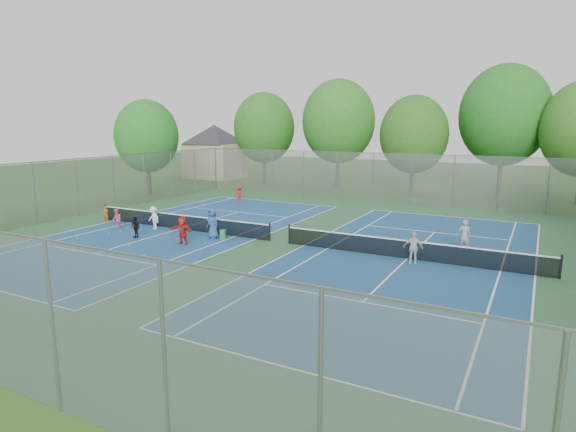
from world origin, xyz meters
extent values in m
plane|color=#30591B|center=(0.00, 0.00, 0.00)|extent=(120.00, 120.00, 0.00)
cube|color=#2A5A35|center=(0.00, 0.00, 0.01)|extent=(32.00, 32.00, 0.01)
cube|color=navy|center=(-7.00, 0.00, 0.02)|extent=(10.97, 23.77, 0.01)
cube|color=navy|center=(7.00, 0.00, 0.02)|extent=(10.97, 23.77, 0.01)
cube|color=black|center=(-7.00, 0.00, 0.46)|extent=(12.87, 0.10, 0.91)
cube|color=black|center=(7.00, 0.00, 0.46)|extent=(12.87, 0.10, 0.91)
cube|color=gray|center=(0.00, 16.00, 2.00)|extent=(32.00, 0.10, 4.00)
cube|color=gray|center=(-16.00, 0.00, 2.00)|extent=(0.10, 32.00, 4.00)
cube|color=#B7A88C|center=(-22.00, 24.00, 2.00)|extent=(6.00, 5.00, 4.00)
pyramid|color=#2D2D33|center=(-22.00, 24.00, 6.20)|extent=(11.03, 11.03, 2.20)
cylinder|color=#443326|center=(-14.00, 22.00, 1.75)|extent=(0.36, 0.36, 3.50)
ellipsoid|color=#26621C|center=(-14.00, 22.00, 5.90)|extent=(6.40, 6.40, 7.36)
cylinder|color=#443326|center=(-6.00, 23.00, 1.93)|extent=(0.36, 0.36, 3.85)
ellipsoid|color=#296A1E|center=(-6.00, 23.00, 6.55)|extent=(7.20, 7.20, 8.28)
cylinder|color=#443326|center=(2.00, 21.00, 1.57)|extent=(0.36, 0.36, 3.15)
ellipsoid|color=#2A5D1B|center=(2.00, 21.00, 5.40)|extent=(6.00, 6.00, 6.90)
cylinder|color=#443326|center=(9.00, 24.00, 2.10)|extent=(0.36, 0.36, 4.20)
ellipsoid|color=#1F611C|center=(9.00, 24.00, 7.05)|extent=(7.60, 7.60, 8.74)
cylinder|color=#443326|center=(-19.00, 10.00, 1.57)|extent=(0.36, 0.36, 3.15)
ellipsoid|color=#226C1F|center=(-19.00, 10.00, 5.25)|extent=(5.60, 5.60, 6.44)
cube|color=#1832B9|center=(-6.39, -0.55, 0.16)|extent=(0.50, 0.50, 0.33)
cube|color=#24873B|center=(-3.07, -0.95, 0.29)|extent=(0.37, 0.37, 0.57)
imported|color=#CB5013|center=(-12.67, -0.60, 0.55)|extent=(0.43, 0.32, 1.10)
imported|color=#E95A8C|center=(-10.49, -1.67, 0.61)|extent=(0.75, 0.70, 1.23)
imported|color=white|center=(-8.40, -0.70, 0.71)|extent=(1.00, 0.70, 1.41)
imported|color=black|center=(-7.74, -2.86, 0.62)|extent=(0.77, 0.43, 1.24)
imported|color=#294A96|center=(-3.79, -0.91, 0.86)|extent=(0.96, 0.74, 1.73)
imported|color=red|center=(-4.36, -2.82, 0.78)|extent=(1.47, 0.57, 1.55)
imported|color=#A9181B|center=(-9.72, 10.70, 0.62)|extent=(0.92, 0.73, 1.25)
imported|color=gray|center=(9.14, 2.83, 0.81)|extent=(0.63, 0.45, 1.63)
imported|color=silver|center=(7.39, -0.58, 0.75)|extent=(0.94, 0.53, 1.51)
sphere|color=#BFE134|center=(-9.12, -1.04, 0.03)|extent=(0.07, 0.07, 0.07)
sphere|color=#B1CD2F|center=(-9.88, -2.90, 0.03)|extent=(0.07, 0.07, 0.07)
sphere|color=#B8E034|center=(-9.60, -2.27, 0.03)|extent=(0.07, 0.07, 0.07)
sphere|color=#C6EF37|center=(-11.38, -6.18, 0.03)|extent=(0.07, 0.07, 0.07)
sphere|color=#E4EE37|center=(-6.69, -4.44, 0.03)|extent=(0.07, 0.07, 0.07)
sphere|color=#B5CF30|center=(-9.97, -1.41, 0.03)|extent=(0.07, 0.07, 0.07)
sphere|color=#A6C92E|center=(-4.54, -5.47, 0.03)|extent=(0.07, 0.07, 0.07)
sphere|color=yellow|center=(-8.32, -6.61, 0.03)|extent=(0.07, 0.07, 0.07)
sphere|color=#CAE936|center=(-9.88, -6.37, 0.03)|extent=(0.07, 0.07, 0.07)
sphere|color=#B4C42D|center=(-3.43, -2.11, 0.03)|extent=(0.07, 0.07, 0.07)
sphere|color=#D6F338|center=(-10.39, -4.66, 0.03)|extent=(0.07, 0.07, 0.07)
camera|label=1|loc=(12.37, -22.29, 6.43)|focal=30.00mm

